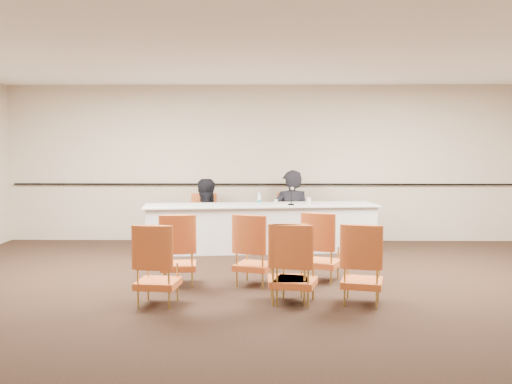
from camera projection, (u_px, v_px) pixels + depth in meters
The scene contains 21 objects.
floor at pixel (268, 293), 7.11m from camera, with size 10.00×10.00×0.00m, color black.
ceiling at pixel (268, 49), 6.87m from camera, with size 10.00×10.00×0.00m, color white.
wall_back at pixel (267, 163), 10.98m from camera, with size 10.00×0.04×3.00m, color beige.
wall_rail at pixel (267, 184), 10.97m from camera, with size 9.80×0.04×0.03m, color black.
panel_table at pixel (261, 227), 10.00m from camera, with size 4.05×0.93×0.81m, color silver, non-canonical shape.
panelist_main at pixel (291, 221), 10.65m from camera, with size 0.70×0.46×1.93m, color black.
panelist_main_chair at pixel (291, 219), 10.65m from camera, with size 0.50×0.50×0.95m, color #DF5428, non-canonical shape.
panelist_second at pixel (204, 225), 10.49m from camera, with size 0.83×0.65×1.71m, color black.
panelist_second_chair at pixel (204, 220), 10.48m from camera, with size 0.50×0.50×0.95m, color #DF5428, non-canonical shape.
papers at pixel (280, 204), 9.97m from camera, with size 0.30×0.22×0.00m, color white.
microphone at pixel (291, 196), 9.85m from camera, with size 0.11×0.22×0.31m, color black, non-canonical shape.
water_bottle at pixel (259, 199), 9.94m from camera, with size 0.06×0.06×0.21m, color teal, non-canonical shape.
drinking_glass at pixel (276, 202), 9.87m from camera, with size 0.06×0.06×0.10m, color silver.
coffee_cup at pixel (309, 201), 9.94m from camera, with size 0.08×0.08×0.12m, color silver.
aud_chair_front_left at pixel (178, 249), 7.53m from camera, with size 0.50×0.50×0.95m, color #DF5428, non-canonical shape.
aud_chair_front_mid at pixel (255, 249), 7.51m from camera, with size 0.50×0.50×0.95m, color #DF5428, non-canonical shape.
aud_chair_front_right at pixel (322, 246), 7.71m from camera, with size 0.50×0.50×0.95m, color #DF5428, non-canonical shape.
aud_chair_back_left at pixel (158, 264), 6.57m from camera, with size 0.50×0.50×0.95m, color #DF5428, non-canonical shape.
aud_chair_back_mid at pixel (296, 263), 6.62m from camera, with size 0.50×0.50×0.95m, color #DF5428, non-canonical shape.
aud_chair_back_right at pixel (362, 263), 6.60m from camera, with size 0.50×0.50×0.95m, color #DF5428, non-canonical shape.
aud_chair_extra at pixel (288, 262), 6.68m from camera, with size 0.50×0.50×0.95m, color #DF5428, non-canonical shape.
Camera 1 is at (-0.03, -6.99, 1.83)m, focal length 40.00 mm.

